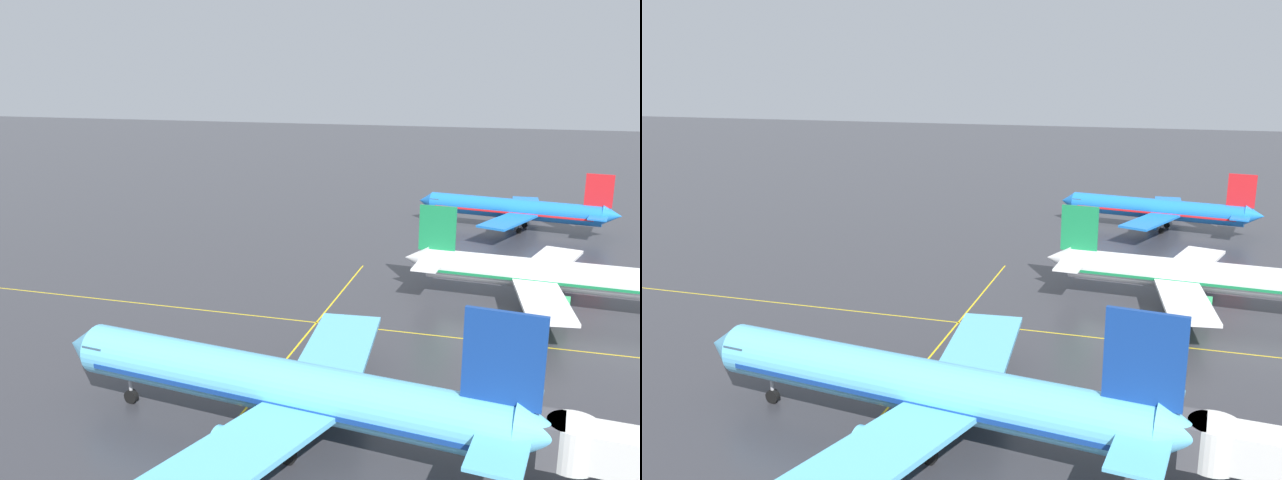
% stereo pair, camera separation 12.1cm
% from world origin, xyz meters
% --- Properties ---
extents(airliner_front_gate, '(40.91, 35.03, 12.72)m').
position_xyz_m(airliner_front_gate, '(4.81, 12.65, 4.34)').
color(airliner_front_gate, '#5BB7E5').
rests_on(airliner_front_gate, ground).
extents(airliner_second_row, '(35.96, 30.91, 11.18)m').
position_xyz_m(airliner_second_row, '(25.02, 49.44, 3.82)').
color(airliner_second_row, white).
rests_on(airliner_second_row, ground).
extents(airliner_third_row, '(34.47, 29.33, 10.75)m').
position_xyz_m(airliner_third_row, '(20.44, 88.72, 3.67)').
color(airliner_third_row, blue).
rests_on(airliner_third_row, ground).
extents(taxiway_markings, '(145.21, 84.82, 0.01)m').
position_xyz_m(taxiway_markings, '(0.00, 17.28, 0.00)').
color(taxiway_markings, yellow).
rests_on(taxiway_markings, ground).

